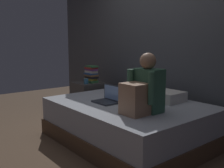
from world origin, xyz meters
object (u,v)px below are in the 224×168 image
at_px(nightstand, 88,99).
at_px(book_stack, 91,74).
at_px(bed, 128,122).
at_px(mug, 86,81).
at_px(laptop, 108,98).
at_px(pillow, 162,95).
at_px(person_sitting, 143,90).

bearing_deg(nightstand, book_stack, 50.91).
relative_size(bed, mug, 22.22).
distance_m(bed, nightstand, 1.32).
height_order(laptop, pillow, laptop).
xyz_separation_m(pillow, mug, (-1.35, -0.32, 0.06)).
bearing_deg(pillow, nightstand, -172.25).
bearing_deg(book_stack, nightstand, -129.09).
xyz_separation_m(nightstand, laptop, (1.13, -0.45, 0.27)).
bearing_deg(bed, laptop, -129.90).
xyz_separation_m(person_sitting, mug, (-1.63, 0.33, -0.13)).
height_order(person_sitting, laptop, person_sitting).
height_order(bed, pillow, pillow).
distance_m(bed, pillow, 0.58).
height_order(book_stack, mug, book_stack).
xyz_separation_m(bed, mug, (-1.17, 0.13, 0.38)).
bearing_deg(mug, laptop, -18.14).
bearing_deg(person_sitting, nightstand, 165.72).
xyz_separation_m(nightstand, pillow, (1.48, 0.20, 0.28)).
distance_m(laptop, book_stack, 1.21).
height_order(person_sitting, pillow, person_sitting).
xyz_separation_m(bed, book_stack, (-1.26, 0.30, 0.48)).
relative_size(laptop, book_stack, 1.11).
xyz_separation_m(person_sitting, book_stack, (-1.72, 0.49, -0.03)).
distance_m(laptop, mug, 1.06).
distance_m(laptop, pillow, 0.73).
distance_m(pillow, mug, 1.38).
xyz_separation_m(bed, pillow, (0.18, 0.45, 0.33)).
relative_size(bed, pillow, 3.57).
relative_size(bed, laptop, 6.25).
height_order(nightstand, book_stack, book_stack).
xyz_separation_m(nightstand, book_stack, (0.04, 0.05, 0.44)).
bearing_deg(person_sitting, mug, 168.62).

